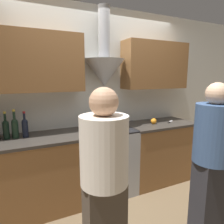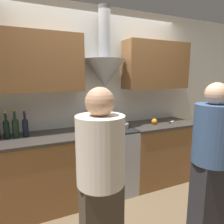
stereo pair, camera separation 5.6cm
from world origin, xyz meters
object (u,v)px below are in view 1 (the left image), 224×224
(stock_pot, at_px, (98,123))
(person_foreground_left, at_px, (104,183))
(orange_fruit, at_px, (154,121))
(wine_bottle_4, at_px, (6,128))
(person_foreground_right, at_px, (211,157))
(stove_range, at_px, (109,160))
(wine_bottle_6, at_px, (25,127))
(wine_bottle_5, at_px, (15,127))
(mixing_bowl, at_px, (118,125))

(stock_pot, bearing_deg, person_foreground_left, -109.37)
(orange_fruit, height_order, person_foreground_left, person_foreground_left)
(wine_bottle_4, relative_size, person_foreground_left, 0.20)
(person_foreground_right, bearing_deg, orange_fruit, 81.42)
(wine_bottle_4, bearing_deg, stock_pot, -2.92)
(stove_range, xyz_separation_m, wine_bottle_4, (-1.25, 0.09, 0.58))
(wine_bottle_6, distance_m, person_foreground_left, 1.35)
(stove_range, height_order, person_foreground_right, person_foreground_right)
(stock_pot, height_order, person_foreground_left, person_foreground_left)
(wine_bottle_6, bearing_deg, wine_bottle_5, 171.79)
(stove_range, xyz_separation_m, wine_bottle_6, (-1.05, 0.07, 0.58))
(mixing_bowl, bearing_deg, wine_bottle_6, 176.76)
(mixing_bowl, bearing_deg, wine_bottle_5, 176.35)
(wine_bottle_6, distance_m, stock_pot, 0.91)
(stove_range, bearing_deg, orange_fruit, -2.80)
(wine_bottle_5, distance_m, stock_pot, 1.01)
(wine_bottle_4, height_order, wine_bottle_5, wine_bottle_5)
(wine_bottle_5, relative_size, wine_bottle_6, 1.09)
(stock_pot, xyz_separation_m, mixing_bowl, (0.29, -0.03, -0.05))
(wine_bottle_6, height_order, person_foreground_left, person_foreground_left)
(wine_bottle_4, bearing_deg, mixing_bowl, -3.36)
(mixing_bowl, relative_size, orange_fruit, 3.36)
(wine_bottle_4, height_order, person_foreground_right, person_foreground_right)
(mixing_bowl, xyz_separation_m, person_foreground_left, (-0.72, -1.18, -0.10))
(wine_bottle_5, xyz_separation_m, orange_fruit, (1.89, -0.12, -0.09))
(stove_range, relative_size, mixing_bowl, 3.18)
(mixing_bowl, bearing_deg, stove_range, -178.28)
(orange_fruit, height_order, person_foreground_right, person_foreground_right)
(stove_range, relative_size, wine_bottle_6, 2.99)
(wine_bottle_6, relative_size, mixing_bowl, 1.06)
(person_foreground_left, xyz_separation_m, person_foreground_right, (1.13, -0.01, 0.01))
(wine_bottle_6, height_order, person_foreground_right, person_foreground_right)
(wine_bottle_6, relative_size, stock_pot, 1.52)
(wine_bottle_5, bearing_deg, orange_fruit, -3.74)
(wine_bottle_4, xyz_separation_m, mixing_bowl, (1.40, -0.08, -0.09))
(wine_bottle_4, height_order, wine_bottle_6, wine_bottle_4)
(stock_pot, height_order, mixing_bowl, stock_pot)
(orange_fruit, bearing_deg, wine_bottle_4, 176.47)
(wine_bottle_4, xyz_separation_m, wine_bottle_6, (0.20, -0.01, -0.00))
(wine_bottle_4, relative_size, mixing_bowl, 1.10)
(orange_fruit, distance_m, person_foreground_right, 1.17)
(stove_range, xyz_separation_m, person_foreground_left, (-0.57, -1.17, 0.39))
(wine_bottle_4, height_order, stock_pot, wine_bottle_4)
(stock_pot, bearing_deg, wine_bottle_5, 176.75)
(wine_bottle_4, bearing_deg, wine_bottle_5, 0.64)
(stove_range, xyz_separation_m, mixing_bowl, (0.15, 0.00, 0.49))
(orange_fruit, bearing_deg, mixing_bowl, 176.06)
(stock_pot, bearing_deg, wine_bottle_4, 177.08)
(stock_pot, xyz_separation_m, person_foreground_right, (0.70, -1.22, -0.14))
(stove_range, height_order, wine_bottle_6, wine_bottle_6)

